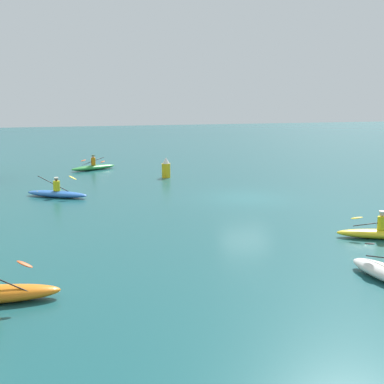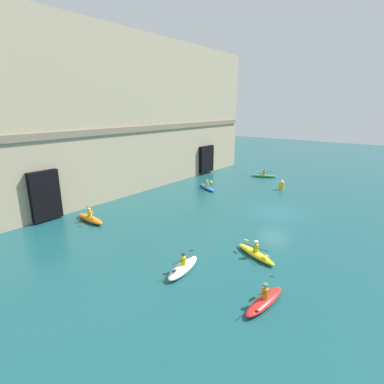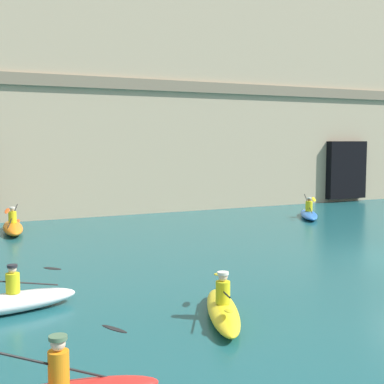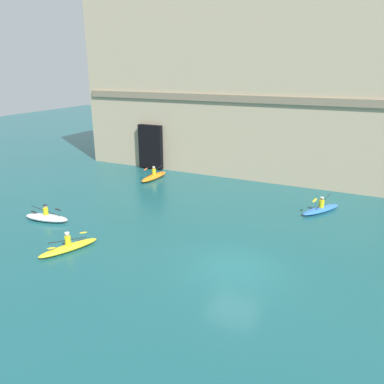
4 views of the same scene
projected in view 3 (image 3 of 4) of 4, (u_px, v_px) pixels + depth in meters
cliff_bluff at (171, 70)px, 31.43m from camera, size 37.40×6.71×16.07m
kayak_blue at (309, 214)px, 26.76m from camera, size 2.45×3.30×1.15m
kayak_orange at (13, 227)px, 22.40m from camera, size 1.02×3.42×1.16m
kayak_yellow at (223, 309)px, 11.66m from camera, size 1.83×3.21×1.04m
kayak_white at (13, 301)px, 12.12m from camera, size 3.05×1.31×1.09m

